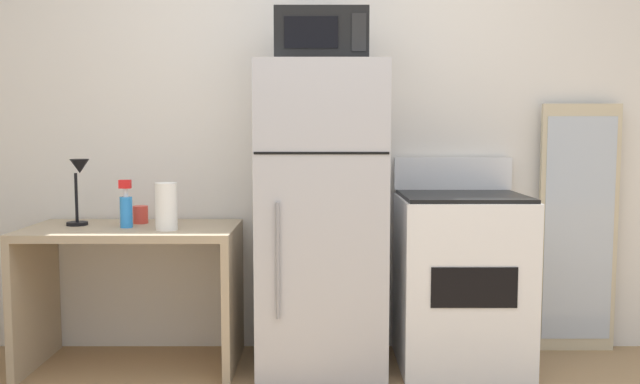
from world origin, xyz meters
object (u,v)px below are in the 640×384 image
(desk, at_px, (134,270))
(coffee_mug, at_px, (141,215))
(leaning_mirror, at_px, (579,229))
(paper_towel_roll, at_px, (167,206))
(spray_bottle, at_px, (127,209))
(oven_range, at_px, (462,280))
(desk_lamp, at_px, (80,180))
(refrigerator, at_px, (322,218))
(microwave, at_px, (322,37))

(desk, relative_size, coffee_mug, 11.53)
(desk, height_order, leaning_mirror, leaning_mirror)
(paper_towel_roll, xyz_separation_m, spray_bottle, (-0.23, 0.09, -0.02))
(desk, relative_size, oven_range, 1.00)
(spray_bottle, bearing_deg, leaning_mirror, 6.86)
(desk_lamp, xyz_separation_m, paper_towel_roll, (0.49, -0.16, -0.12))
(coffee_mug, height_order, oven_range, oven_range)
(spray_bottle, relative_size, refrigerator, 0.16)
(leaning_mirror, bearing_deg, refrigerator, -169.08)
(desk_lamp, relative_size, paper_towel_roll, 1.47)
(coffee_mug, xyz_separation_m, refrigerator, (0.98, -0.14, -0.00))
(desk, height_order, spray_bottle, spray_bottle)
(paper_towel_roll, relative_size, oven_range, 0.22)
(desk_lamp, distance_m, paper_towel_roll, 0.53)
(coffee_mug, height_order, microwave, microwave)
(refrigerator, distance_m, oven_range, 0.81)
(desk_lamp, bearing_deg, desk, -7.44)
(desk_lamp, height_order, paper_towel_roll, desk_lamp)
(desk, bearing_deg, spray_bottle, -117.75)
(desk_lamp, xyz_separation_m, leaning_mirror, (2.73, 0.23, -0.29))
(coffee_mug, xyz_separation_m, microwave, (0.98, -0.16, 0.93))
(desk_lamp, bearing_deg, oven_range, -0.84)
(coffee_mug, bearing_deg, spray_bottle, -101.31)
(leaning_mirror, bearing_deg, microwave, -168.28)
(coffee_mug, distance_m, spray_bottle, 0.17)
(spray_bottle, relative_size, oven_range, 0.23)
(desk_lamp, xyz_separation_m, microwave, (1.28, -0.07, 0.73))
(coffee_mug, bearing_deg, refrigerator, -8.26)
(desk, height_order, microwave, microwave)
(spray_bottle, height_order, refrigerator, refrigerator)
(desk_lamp, distance_m, oven_range, 2.08)
(paper_towel_roll, xyz_separation_m, oven_range, (1.52, 0.13, -0.40))
(leaning_mirror, bearing_deg, spray_bottle, -173.14)
(oven_range, height_order, leaning_mirror, leaning_mirror)
(desk_lamp, bearing_deg, leaning_mirror, 4.73)
(paper_towel_roll, relative_size, spray_bottle, 0.96)
(desk_lamp, relative_size, leaning_mirror, 0.25)
(paper_towel_roll, distance_m, oven_range, 1.58)
(desk_lamp, bearing_deg, coffee_mug, 16.66)
(refrigerator, relative_size, microwave, 3.46)
(spray_bottle, bearing_deg, oven_range, 1.33)
(refrigerator, bearing_deg, leaning_mirror, 10.92)
(paper_towel_roll, bearing_deg, microwave, 6.00)
(desk_lamp, bearing_deg, paper_towel_roll, -17.66)
(paper_towel_roll, distance_m, coffee_mug, 0.32)
(microwave, relative_size, leaning_mirror, 0.33)
(paper_towel_roll, height_order, oven_range, oven_range)
(coffee_mug, bearing_deg, microwave, -9.47)
(spray_bottle, distance_m, refrigerator, 1.01)
(paper_towel_roll, xyz_separation_m, coffee_mug, (-0.20, 0.25, -0.07))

